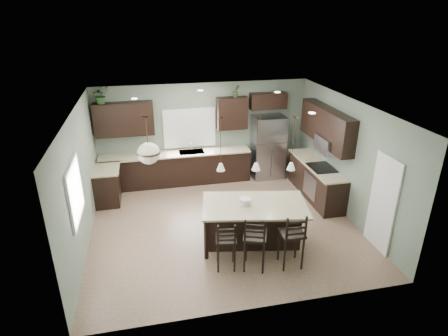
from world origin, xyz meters
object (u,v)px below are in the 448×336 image
bar_stool_left (226,244)px  kitchen_island (254,224)px  refrigerator (268,147)px  serving_dish (245,202)px  plant_back_left (101,95)px  bar_stool_right (291,239)px  bar_stool_center (255,242)px

bar_stool_left → kitchen_island: bearing=51.6°
refrigerator → serving_dish: 3.61m
serving_dish → kitchen_island: bearing=-10.5°
plant_back_left → refrigerator: bearing=-1.7°
kitchen_island → refrigerator: bearing=77.8°
refrigerator → bar_stool_right: size_ratio=1.55×
kitchen_island → plant_back_left: 5.12m
bar_stool_left → plant_back_left: (-2.38, 4.12, 2.10)m
kitchen_island → serving_dish: (-0.20, 0.04, 0.53)m
refrigerator → bar_stool_left: (-2.13, -3.99, -0.40)m
kitchen_island → plant_back_left: bearing=143.1°
bar_stool_left → plant_back_left: size_ratio=2.36×
kitchen_island → bar_stool_right: bearing=-50.9°
bar_stool_left → bar_stool_center: 0.55m
bar_stool_left → bar_stool_center: (0.54, -0.12, 0.06)m
plant_back_left → serving_dish: bearing=-48.9°
refrigerator → plant_back_left: (-4.51, 0.14, 1.70)m
refrigerator → bar_stool_left: bearing=-118.1°
bar_stool_left → bar_stool_right: 1.26m
bar_stool_center → kitchen_island: bearing=94.6°
refrigerator → bar_stool_center: size_ratio=1.58×
kitchen_island → bar_stool_right: (0.48, -0.89, 0.13)m
refrigerator → serving_dish: (-1.57, -3.25, 0.07)m
bar_stool_left → bar_stool_center: bearing=-3.2°
bar_stool_center → plant_back_left: (-2.92, 4.24, 2.04)m
bar_stool_center → bar_stool_right: size_ratio=0.98×
kitchen_island → serving_dish: serving_dish is taller
refrigerator → kitchen_island: bearing=-112.6°
refrigerator → bar_stool_center: (-1.59, -4.10, -0.34)m
serving_dish → bar_stool_center: size_ratio=0.21×
bar_stool_right → bar_stool_left: bearing=173.6°
refrigerator → serving_dish: bearing=-115.7°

